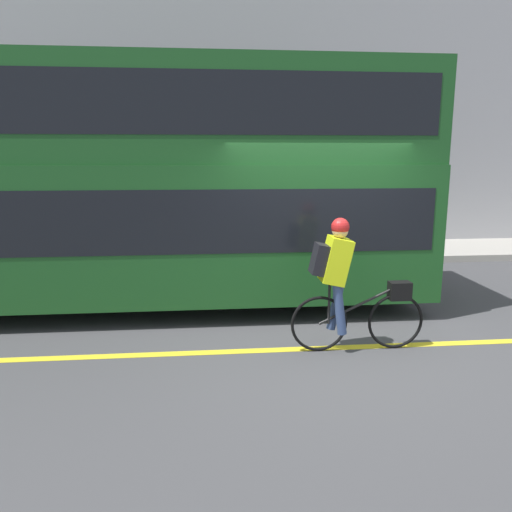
{
  "coord_description": "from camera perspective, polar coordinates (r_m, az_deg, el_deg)",
  "views": [
    {
      "loc": [
        -1.5,
        -5.77,
        2.34
      ],
      "look_at": [
        -0.86,
        0.8,
        1.0
      ],
      "focal_mm": 35.0,
      "sensor_mm": 36.0,
      "label": 1
    }
  ],
  "objects": [
    {
      "name": "ground_plane",
      "position": [
        6.41,
        8.48,
        -10.09
      ],
      "size": [
        80.0,
        80.0,
        0.0
      ],
      "primitive_type": "plane",
      "color": "#424244"
    },
    {
      "name": "road_center_line",
      "position": [
        6.33,
        8.67,
        -10.32
      ],
      "size": [
        50.0,
        0.14,
        0.01
      ],
      "primitive_type": "cube",
      "color": "yellow",
      "rests_on": "ground_plane"
    },
    {
      "name": "sidewalk_curb",
      "position": [
        11.75,
        1.85,
        0.34
      ],
      "size": [
        60.0,
        2.16,
        0.15
      ],
      "color": "#A8A399",
      "rests_on": "ground_plane"
    },
    {
      "name": "building_facade",
      "position": [
        12.82,
        1.22,
        17.62
      ],
      "size": [
        60.0,
        0.3,
        7.42
      ],
      "color": "#9E9EA3",
      "rests_on": "ground_plane"
    },
    {
      "name": "bus",
      "position": [
        7.9,
        -16.61,
        8.62
      ],
      "size": [
        9.54,
        2.43,
        3.64
      ],
      "color": "black",
      "rests_on": "ground_plane"
    },
    {
      "name": "cyclist_on_bike",
      "position": [
        6.03,
        10.16,
        -2.78
      ],
      "size": [
        1.64,
        0.32,
        1.63
      ],
      "color": "black",
      "rests_on": "ground_plane"
    },
    {
      "name": "trash_bin",
      "position": [
        11.71,
        6.71,
        3.04
      ],
      "size": [
        0.6,
        0.6,
        0.98
      ],
      "color": "#262628",
      "rests_on": "sidewalk_curb"
    }
  ]
}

